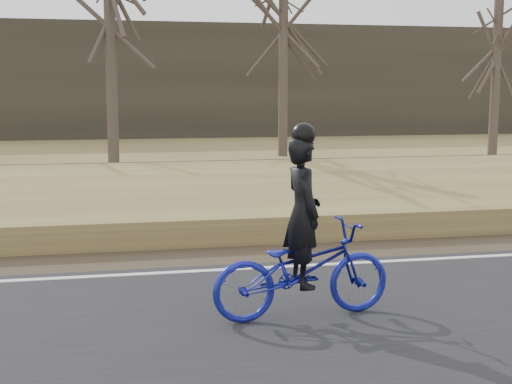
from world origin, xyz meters
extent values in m
plane|color=#978A4C|center=(0.00, 0.00, 0.00)|extent=(120.00, 120.00, 0.00)
cube|color=black|center=(0.00, -2.50, 0.03)|extent=(120.00, 6.00, 0.06)
cube|color=silver|center=(0.00, 0.20, 0.07)|extent=(120.00, 0.12, 0.01)
cube|color=#473A2B|center=(0.00, 1.20, 0.02)|extent=(120.00, 1.60, 0.04)
cube|color=#978A4C|center=(0.00, 4.20, 0.22)|extent=(120.00, 5.00, 0.44)
cube|color=slate|center=(0.00, 8.00, 0.23)|extent=(120.00, 3.00, 0.45)
cube|color=black|center=(0.00, 8.00, 0.52)|extent=(120.00, 2.40, 0.14)
cube|color=brown|center=(0.00, 7.28, 0.67)|extent=(120.00, 0.07, 0.15)
cube|color=brown|center=(0.00, 8.72, 0.67)|extent=(120.00, 0.07, 0.15)
cube|color=#383328|center=(0.00, 30.00, 3.00)|extent=(120.00, 4.00, 6.00)
imported|color=navy|center=(1.21, -2.00, 0.59)|extent=(2.08, 0.90, 1.06)
imported|color=black|center=(1.21, -2.00, 1.23)|extent=(0.45, 0.63, 1.64)
sphere|color=black|center=(1.21, -2.00, 2.07)|extent=(0.26, 0.26, 0.26)
cylinder|color=brown|center=(-0.69, 12.86, 4.01)|extent=(0.36, 0.36, 8.03)
cylinder|color=brown|center=(5.74, 17.28, 4.85)|extent=(0.36, 0.36, 9.70)
cylinder|color=brown|center=(13.62, 15.59, 3.96)|extent=(0.36, 0.36, 7.92)
camera|label=1|loc=(-0.82, -9.33, 2.55)|focal=50.00mm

